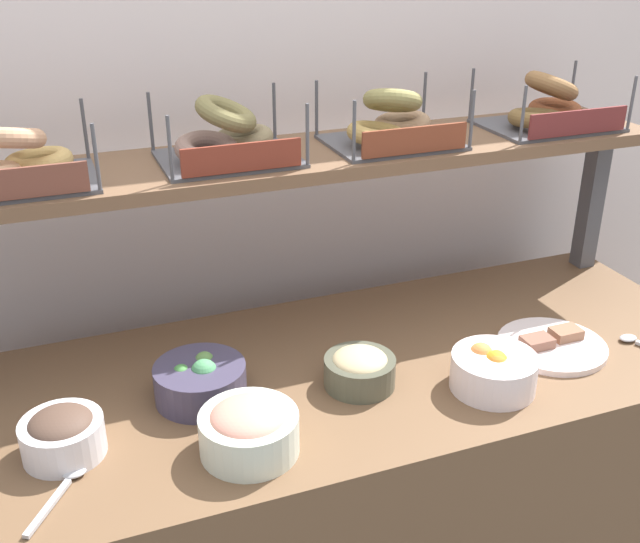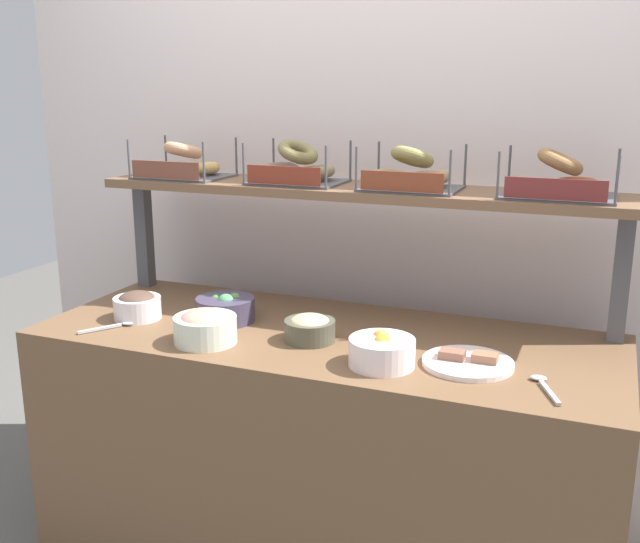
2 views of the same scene
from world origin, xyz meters
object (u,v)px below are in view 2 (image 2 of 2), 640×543
object	(u,v)px
bowl_lox_spread	(205,326)
serving_plate_white	(468,362)
bowl_veggie_mix	(226,308)
bowl_fruit_salad	(382,351)
bowl_hummus	(310,328)
bagel_basket_everything	(411,175)
serving_spoon_by_edge	(115,325)
bagel_basket_sesame	(183,165)
bagel_basket_cinnamon_raisin	(558,182)
bowl_chocolate_spread	(137,305)
serving_spoon_near_plate	(543,384)
bagel_basket_poppy	(297,169)

from	to	relation	value
bowl_lox_spread	serving_plate_white	world-z (taller)	bowl_lox_spread
bowl_veggie_mix	bowl_fruit_salad	xyz separation A→B (m)	(0.59, -0.19, 0.00)
bowl_hummus	bagel_basket_everything	world-z (taller)	bagel_basket_everything
bowl_lox_spread	serving_plate_white	bearing A→B (deg)	8.09
bowl_fruit_salad	bagel_basket_everything	bearing A→B (deg)	96.38
bowl_lox_spread	serving_spoon_by_edge	bearing A→B (deg)	178.09
bagel_basket_sesame	bagel_basket_cinnamon_raisin	distance (m)	1.29
bowl_lox_spread	bowl_chocolate_spread	bearing A→B (deg)	160.36
bowl_chocolate_spread	bowl_lox_spread	xyz separation A→B (m)	(0.33, -0.12, 0.01)
bowl_veggie_mix	serving_spoon_by_edge	distance (m)	0.36
bowl_fruit_salad	bowl_lox_spread	bearing A→B (deg)	-177.92
bowl_hummus	bowl_lox_spread	distance (m)	0.32
bowl_veggie_mix	bagel_basket_sesame	distance (m)	0.58
bowl_fruit_salad	serving_plate_white	world-z (taller)	bowl_fruit_salad
bowl_fruit_salad	serving_plate_white	bearing A→B (deg)	21.97
bowl_veggie_mix	bowl_lox_spread	distance (m)	0.21
bowl_hummus	bagel_basket_sesame	size ratio (longest dim) A/B	0.50
bowl_lox_spread	serving_spoon_by_edge	distance (m)	0.34
bowl_lox_spread	serving_spoon_near_plate	size ratio (longest dim) A/B	1.15
bowl_hummus	serving_plate_white	world-z (taller)	bowl_hummus
serving_spoon_by_edge	bagel_basket_everything	distance (m)	1.06
serving_spoon_by_edge	bowl_veggie_mix	bearing A→B (deg)	33.72
bowl_veggie_mix	bowl_hummus	xyz separation A→B (m)	(0.33, -0.08, -0.00)
serving_plate_white	serving_spoon_by_edge	distance (m)	1.12
bowl_lox_spread	bagel_basket_poppy	world-z (taller)	bagel_basket_poppy
bowl_hummus	serving_spoon_by_edge	size ratio (longest dim) A/B	1.01
serving_spoon_near_plate	bagel_basket_sesame	world-z (taller)	bagel_basket_sesame
bowl_veggie_mix	bagel_basket_sesame	bearing A→B (deg)	140.33
serving_spoon_near_plate	bagel_basket_poppy	xyz separation A→B (m)	(-0.88, 0.43, 0.47)
bagel_basket_cinnamon_raisin	bagel_basket_poppy	bearing A→B (deg)	179.52
serving_plate_white	bagel_basket_poppy	distance (m)	0.89
bowl_chocolate_spread	bagel_basket_poppy	bearing A→B (deg)	38.92
bagel_basket_sesame	serving_spoon_near_plate	bearing A→B (deg)	-17.54
bagel_basket_poppy	bowl_lox_spread	bearing A→B (deg)	-102.29
bowl_veggie_mix	serving_spoon_near_plate	world-z (taller)	bowl_veggie_mix
bowl_hummus	bagel_basket_poppy	distance (m)	0.58
bowl_hummus	bagel_basket_everything	xyz separation A→B (m)	(0.21, 0.32, 0.44)
bowl_chocolate_spread	serving_spoon_by_edge	size ratio (longest dim) A/B	1.02
bowl_chocolate_spread	serving_spoon_near_plate	world-z (taller)	bowl_chocolate_spread
bowl_lox_spread	serving_spoon_near_plate	distance (m)	0.98
bagel_basket_sesame	bagel_basket_everything	world-z (taller)	bagel_basket_everything
serving_spoon_by_edge	bagel_basket_poppy	world-z (taller)	bagel_basket_poppy
bowl_hummus	serving_spoon_near_plate	world-z (taller)	bowl_hummus
bowl_hummus	bagel_basket_cinnamon_raisin	xyz separation A→B (m)	(0.66, 0.33, 0.44)
bowl_hummus	bagel_basket_cinnamon_raisin	distance (m)	0.86
bowl_veggie_mix	bagel_basket_everything	xyz separation A→B (m)	(0.55, 0.25, 0.44)
bowl_fruit_salad	serving_spoon_near_plate	distance (m)	0.43
bowl_chocolate_spread	bowl_fruit_salad	bearing A→B (deg)	-6.35
serving_plate_white	bagel_basket_cinnamon_raisin	distance (m)	0.61
bowl_chocolate_spread	serving_spoon_by_edge	bearing A→B (deg)	-96.28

